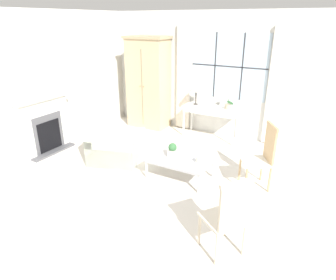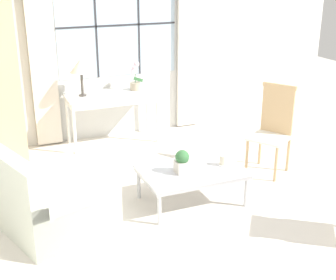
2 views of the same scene
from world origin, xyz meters
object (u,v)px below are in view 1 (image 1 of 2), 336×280
at_px(console_table, 212,111).
at_px(accent_chair_wooden, 229,214).
at_px(fireplace, 44,121).
at_px(table_lamp, 196,87).
at_px(potted_plant_small, 172,150).
at_px(armchair_upholstered, 115,146).
at_px(side_chair_wooden, 263,153).
at_px(coffee_table, 180,159).
at_px(pillar_candle, 199,160).
at_px(potted_orchid, 228,102).
at_px(armoire, 148,83).

distance_m(console_table, accent_chair_wooden, 3.84).
height_order(fireplace, accent_chair_wooden, fireplace).
height_order(table_lamp, potted_plant_small, table_lamp).
relative_size(table_lamp, armchair_upholstered, 0.43).
bearing_deg(side_chair_wooden, console_table, 132.85).
height_order(side_chair_wooden, potted_plant_small, side_chair_wooden).
bearing_deg(console_table, table_lamp, 179.49).
height_order(coffee_table, potted_plant_small, potted_plant_small).
relative_size(console_table, pillar_candle, 10.05).
relative_size(table_lamp, coffee_table, 0.47).
height_order(potted_orchid, accent_chair_wooden, potted_orchid).
xyz_separation_m(armoire, table_lamp, (1.31, 0.01, 0.03)).
bearing_deg(fireplace, potted_plant_small, 6.43).
bearing_deg(potted_plant_small, fireplace, -173.57).
relative_size(armchair_upholstered, side_chair_wooden, 1.10).
xyz_separation_m(table_lamp, coffee_table, (0.68, -2.10, -0.80)).
bearing_deg(pillar_candle, console_table, 106.45).
height_order(accent_chair_wooden, coffee_table, accent_chair_wooden).
height_order(armoire, potted_plant_small, armoire).
xyz_separation_m(side_chair_wooden, coffee_table, (-1.30, -0.41, -0.25)).
height_order(console_table, accent_chair_wooden, accent_chair_wooden).
relative_size(potted_plant_small, pillar_candle, 1.97).
bearing_deg(armchair_upholstered, side_chair_wooden, 7.29).
relative_size(armchair_upholstered, pillar_candle, 9.40).
relative_size(armoire, potted_plant_small, 8.92).
xyz_separation_m(table_lamp, potted_orchid, (0.78, 0.03, -0.25)).
bearing_deg(pillar_candle, potted_plant_small, -179.78).
relative_size(potted_orchid, potted_plant_small, 1.64).
relative_size(console_table, potted_plant_small, 5.11).
relative_size(fireplace, coffee_table, 1.78).
bearing_deg(side_chair_wooden, table_lamp, 139.43).
distance_m(armoire, console_table, 1.78).
height_order(potted_orchid, armchair_upholstered, potted_orchid).
relative_size(fireplace, accent_chair_wooden, 1.86).
relative_size(console_table, accent_chair_wooden, 1.22).
distance_m(potted_orchid, side_chair_wooden, 2.12).
bearing_deg(armoire, side_chair_wooden, -27.07).
height_order(fireplace, armoire, armoire).
bearing_deg(armchair_upholstered, potted_orchid, 52.66).
distance_m(coffee_table, potted_plant_small, 0.22).
bearing_deg(side_chair_wooden, armchair_upholstered, -172.71).
height_order(coffee_table, pillar_candle, pillar_candle).
relative_size(armoire, potted_orchid, 5.42).
xyz_separation_m(coffee_table, pillar_candle, (0.36, -0.04, 0.09)).
xyz_separation_m(fireplace, armchair_upholstered, (1.47, 0.41, -0.40)).
bearing_deg(potted_orchid, fireplace, -140.90).
bearing_deg(potted_orchid, console_table, -174.25).
relative_size(console_table, coffee_table, 1.18).
height_order(potted_plant_small, pillar_candle, potted_plant_small).
height_order(console_table, potted_orchid, potted_orchid).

